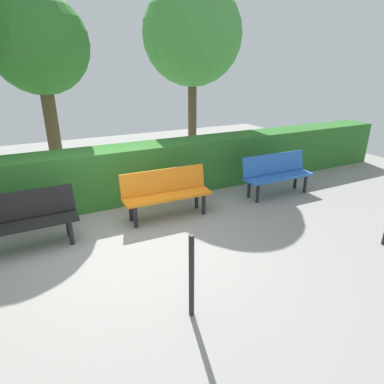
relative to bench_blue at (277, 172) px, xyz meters
name	(u,v)px	position (x,y,z in m)	size (l,w,h in m)	color
ground_plane	(124,245)	(3.52, 0.63, -0.48)	(16.87, 16.87, 0.00)	gray
bench_blue	(277,172)	(0.00, 0.00, 0.00)	(1.58, 0.48, 0.86)	blue
bench_orange	(166,191)	(2.52, -0.05, 0.00)	(1.61, 0.50, 0.86)	orange
bench_black	(20,219)	(4.88, 0.02, 0.00)	(1.60, 0.48, 0.86)	black
hedge_row	(149,170)	(2.44, -1.18, 0.07)	(12.87, 0.78, 1.10)	#2D6B28
tree_near	(192,35)	(0.32, -3.30, 2.85)	(2.60, 2.60, 4.65)	brown
tree_mid	(40,46)	(4.05, -3.06, 2.49)	(2.06, 2.06, 4.04)	brown
railing_post_mid	(191,277)	(3.26, 2.44, 0.02)	(0.06, 0.06, 1.00)	black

